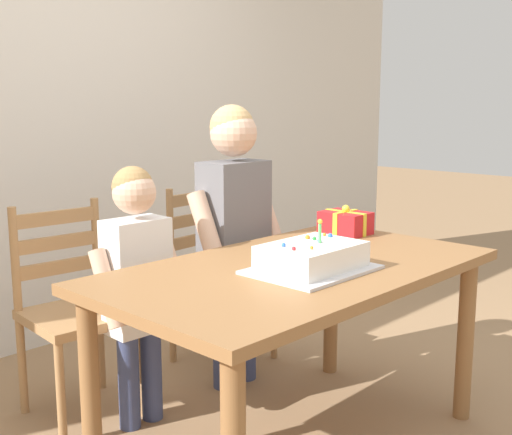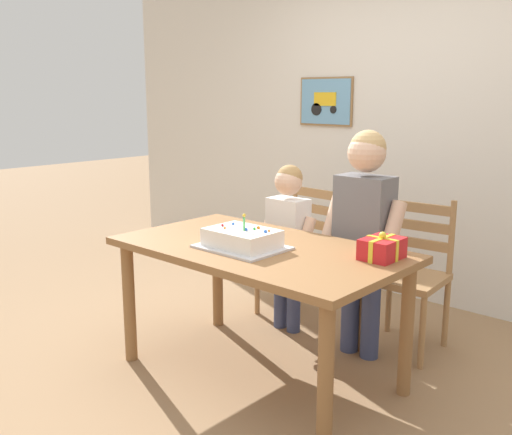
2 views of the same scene
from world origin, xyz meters
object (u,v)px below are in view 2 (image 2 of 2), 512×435
at_px(gift_box_red_large, 382,248).
at_px(child_older, 364,222).
at_px(birthday_cake, 242,239).
at_px(chair_left, 300,250).
at_px(child_younger, 288,232).
at_px(dining_table, 259,263).
at_px(chair_right, 409,274).

relative_size(gift_box_red_large, child_older, 0.16).
xyz_separation_m(birthday_cake, chair_left, (-0.38, 0.99, -0.33)).
relative_size(birthday_cake, child_younger, 0.40).
distance_m(chair_left, child_older, 0.82).
bearing_deg(birthday_cake, gift_box_red_large, 26.16).
distance_m(dining_table, chair_left, 1.01).
height_order(gift_box_red_large, chair_right, chair_right).
relative_size(dining_table, child_older, 1.15).
xyz_separation_m(dining_table, chair_right, (0.42, 0.90, -0.18)).
bearing_deg(chair_left, birthday_cake, -68.89).
relative_size(dining_table, child_younger, 1.41).
distance_m(birthday_cake, chair_left, 1.12).
bearing_deg(dining_table, chair_right, 64.95).
bearing_deg(dining_table, birthday_cake, -110.50).
height_order(chair_right, child_older, child_older).
bearing_deg(chair_left, gift_box_red_large, -33.46).
xyz_separation_m(dining_table, birthday_cake, (-0.04, -0.10, 0.14)).
xyz_separation_m(chair_right, child_older, (-0.16, -0.29, 0.35)).
relative_size(chair_right, child_older, 0.69).
height_order(birthday_cake, chair_left, birthday_cake).
relative_size(gift_box_red_large, child_younger, 0.20).
bearing_deg(chair_right, chair_left, -180.00).
xyz_separation_m(dining_table, gift_box_red_large, (0.61, 0.22, 0.15)).
distance_m(chair_right, child_younger, 0.80).
bearing_deg(child_younger, chair_right, 21.99).
xyz_separation_m(child_older, child_younger, (-0.56, 0.00, -0.15)).
height_order(chair_right, child_younger, child_younger).
bearing_deg(birthday_cake, chair_right, 65.38).
distance_m(gift_box_red_large, chair_left, 1.27).
relative_size(dining_table, birthday_cake, 3.52).
distance_m(dining_table, child_younger, 0.68).
distance_m(gift_box_red_large, child_younger, 0.99).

